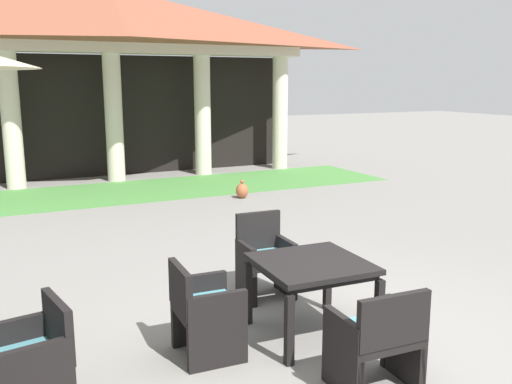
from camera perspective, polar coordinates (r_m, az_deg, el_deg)
name	(u,v)px	position (r m, az deg, el deg)	size (l,w,h in m)	color
ground_plane	(339,341)	(5.46, 8.42, -14.78)	(60.00, 60.00, 0.00)	gray
background_pavilion	(109,32)	(13.93, -14.75, 15.42)	(10.17, 2.97, 4.50)	beige
lawn_strip	(132,191)	(12.58, -12.53, 0.09)	(11.97, 2.62, 0.01)	#47843D
patio_chair_near_foreground_east	(28,367)	(4.42, -22.15, -16.15)	(0.65, 0.66, 0.87)	black
patio_table_mid_left	(311,270)	(5.33, 5.63, -7.94)	(1.02, 1.02, 0.73)	black
patio_chair_mid_left_south	(377,340)	(4.59, 12.21, -14.50)	(0.66, 0.54, 0.85)	black
patio_chair_mid_left_west	(204,312)	(5.02, -5.30, -12.05)	(0.56, 0.59, 0.85)	black
patio_chair_mid_left_north	(265,260)	(6.30, 0.88, -6.93)	(0.57, 0.51, 0.93)	black
terracotta_urn	(242,191)	(11.55, -1.43, 0.15)	(0.26, 0.26, 0.39)	#9E5633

